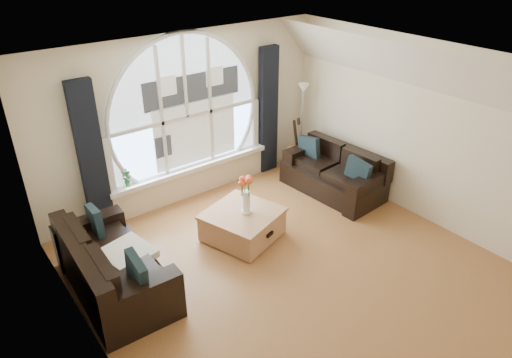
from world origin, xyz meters
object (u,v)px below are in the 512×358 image
(sofa_right, at_px, (333,171))
(guitar, at_px, (293,144))
(sofa_left, at_px, (114,264))
(coffee_chest, at_px, (243,224))
(vase_flowers, at_px, (246,189))
(floor_lamp, at_px, (302,126))
(potted_plant, at_px, (126,178))

(sofa_right, xyz_separation_m, guitar, (0.01, 1.03, 0.13))
(sofa_left, bearing_deg, coffee_chest, 0.61)
(sofa_left, bearing_deg, vase_flowers, -0.50)
(guitar, bearing_deg, sofa_left, -165.79)
(coffee_chest, distance_m, floor_lamp, 2.66)
(potted_plant, bearing_deg, coffee_chest, -54.99)
(coffee_chest, height_order, potted_plant, potted_plant)
(vase_flowers, bearing_deg, floor_lamp, 30.26)
(sofa_right, height_order, coffee_chest, sofa_right)
(coffee_chest, height_order, floor_lamp, floor_lamp)
(coffee_chest, distance_m, vase_flowers, 0.59)
(sofa_right, height_order, guitar, guitar)
(sofa_right, distance_m, coffee_chest, 2.04)
(vase_flowers, distance_m, guitar, 2.36)
(floor_lamp, relative_size, potted_plant, 5.72)
(floor_lamp, xyz_separation_m, potted_plant, (-3.34, 0.26, -0.11))
(sofa_left, distance_m, sofa_right, 3.94)
(coffee_chest, relative_size, vase_flowers, 1.38)
(vase_flowers, relative_size, guitar, 0.66)
(floor_lamp, bearing_deg, vase_flowers, -149.74)
(floor_lamp, bearing_deg, sofa_left, -163.86)
(sofa_left, relative_size, sofa_right, 1.08)
(sofa_left, xyz_separation_m, sofa_right, (3.94, 0.12, 0.00))
(floor_lamp, distance_m, guitar, 0.37)
(sofa_right, relative_size, floor_lamp, 1.08)
(floor_lamp, relative_size, guitar, 1.51)
(guitar, bearing_deg, sofa_right, -92.38)
(guitar, bearing_deg, vase_flowers, -150.09)
(sofa_right, relative_size, coffee_chest, 1.78)
(floor_lamp, bearing_deg, coffee_chest, -151.00)
(vase_flowers, bearing_deg, coffee_chest, 139.81)
(guitar, relative_size, potted_plant, 3.79)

